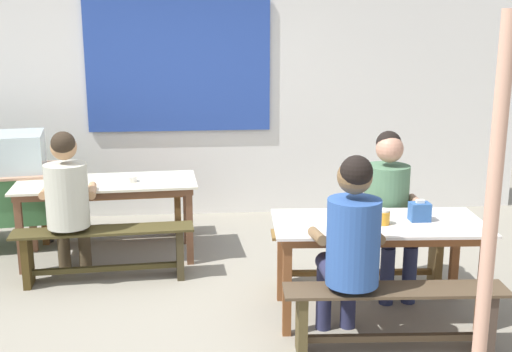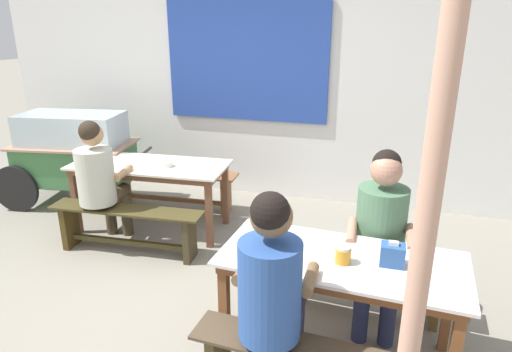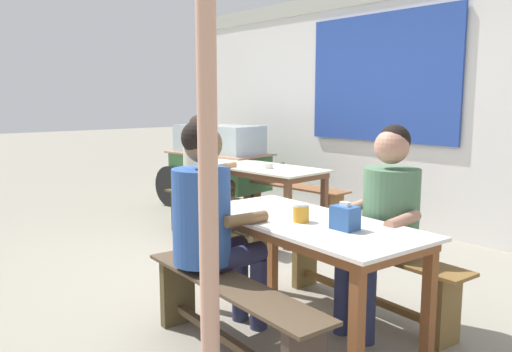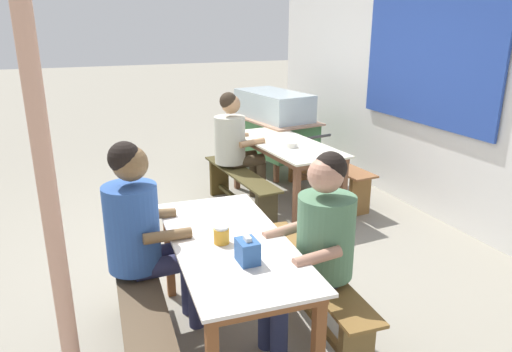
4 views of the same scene
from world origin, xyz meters
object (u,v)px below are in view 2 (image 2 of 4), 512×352
object	(u,v)px
dining_table_near	(341,269)
tissue_box	(392,255)
food_cart	(73,151)
soup_bowl	(167,164)
bench_near_back	(351,274)
person_right_near_table	(381,227)
person_near_front	(272,285)
person_left_back_turned	(99,176)
wooden_support_post	(415,307)
bench_far_front	(127,225)
condiment_jar	(343,255)
dining_table_far	(150,171)
bench_far_back	(173,185)

from	to	relation	value
dining_table_near	tissue_box	bearing A→B (deg)	0.15
food_cart	soup_bowl	distance (m)	1.54
bench_near_back	soup_bowl	size ratio (longest dim) A/B	12.29
person_right_near_table	person_near_front	xyz separation A→B (m)	(-0.55, -0.97, 0.02)
person_left_back_turned	soup_bowl	xyz separation A→B (m)	(0.46, 0.49, 0.02)
bench_near_back	soup_bowl	distance (m)	2.17
soup_bowl	wooden_support_post	distance (m)	3.30
bench_far_front	bench_near_back	bearing A→B (deg)	-7.45
food_cart	person_right_near_table	world-z (taller)	person_right_near_table
dining_table_near	wooden_support_post	world-z (taller)	wooden_support_post
tissue_box	bench_near_back	bearing A→B (deg)	115.54
food_cart	person_left_back_turned	world-z (taller)	person_left_back_turned
dining_table_near	bench_far_front	xyz separation A→B (m)	(-2.10, 0.84, -0.36)
condiment_jar	wooden_support_post	world-z (taller)	wooden_support_post
dining_table_far	bench_far_back	world-z (taller)	dining_table_far
bench_far_front	condiment_jar	distance (m)	2.35
bench_far_front	soup_bowl	world-z (taller)	soup_bowl
food_cart	dining_table_near	bearing A→B (deg)	-27.93
soup_bowl	person_right_near_table	bearing A→B (deg)	-22.37
dining_table_near	person_left_back_turned	bearing A→B (deg)	159.56
bench_far_back	bench_far_front	world-z (taller)	same
person_left_back_turned	person_right_near_table	bearing A→B (deg)	-8.68
person_right_near_table	dining_table_far	bearing A→B (deg)	158.82
dining_table_near	food_cart	world-z (taller)	food_cart
wooden_support_post	bench_near_back	bearing A→B (deg)	102.17
tissue_box	wooden_support_post	size ratio (longest dim) A/B	0.07
food_cart	tissue_box	bearing A→B (deg)	-25.95
dining_table_near	bench_near_back	bearing A→B (deg)	86.67
bench_far_back	person_near_front	size ratio (longest dim) A/B	1.16
dining_table_near	person_right_near_table	xyz separation A→B (m)	(0.22, 0.49, 0.10)
bench_far_back	soup_bowl	distance (m)	0.80
food_cart	person_near_front	world-z (taller)	person_near_front
dining_table_far	dining_table_near	xyz separation A→B (m)	(2.14, -1.41, -0.00)
soup_bowl	person_left_back_turned	bearing A→B (deg)	-133.53
bench_far_front	wooden_support_post	distance (m)	3.17
bench_far_back	condiment_jar	bearing A→B (deg)	-42.79
tissue_box	soup_bowl	distance (m)	2.62
bench_near_back	dining_table_near	bearing A→B (deg)	-93.33
bench_far_back	person_near_front	bearing A→B (deg)	-52.92
person_right_near_table	person_near_front	size ratio (longest dim) A/B	0.97
wooden_support_post	tissue_box	bearing A→B (deg)	93.67
condiment_jar	soup_bowl	world-z (taller)	condiment_jar
food_cart	condiment_jar	size ratio (longest dim) A/B	16.27
person_near_front	soup_bowl	size ratio (longest dim) A/B	10.99
person_near_front	tissue_box	bearing A→B (deg)	37.62
dining_table_near	person_near_front	xyz separation A→B (m)	(-0.33, -0.48, 0.12)
bench_far_front	wooden_support_post	world-z (taller)	wooden_support_post
food_cart	wooden_support_post	xyz separation A→B (m)	(3.76, -2.78, 0.45)
tissue_box	dining_table_near	bearing A→B (deg)	-179.85
dining_table_near	person_near_front	world-z (taller)	person_near_front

